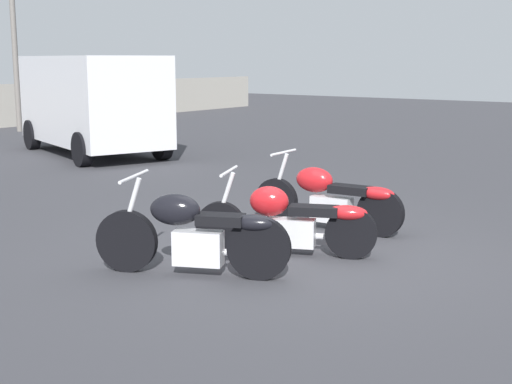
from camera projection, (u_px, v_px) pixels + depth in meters
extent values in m
plane|color=#38383D|center=(296.00, 255.00, 7.84)|extent=(60.00, 60.00, 0.00)
cylinder|color=black|center=(127.00, 241.00, 7.20)|extent=(0.35, 0.62, 0.63)
cylinder|color=black|center=(259.00, 248.00, 6.93)|extent=(0.35, 0.62, 0.63)
cube|color=silver|center=(198.00, 248.00, 7.06)|extent=(0.38, 0.53, 0.35)
ellipsoid|color=black|center=(175.00, 210.00, 7.03)|extent=(0.45, 0.58, 0.32)
cube|color=black|center=(221.00, 219.00, 6.96)|extent=(0.41, 0.52, 0.10)
ellipsoid|color=black|center=(254.00, 223.00, 6.89)|extent=(0.36, 0.48, 0.16)
cylinder|color=silver|center=(134.00, 176.00, 7.06)|extent=(0.69, 0.34, 0.04)
cylinder|color=silver|center=(130.00, 209.00, 7.13)|extent=(0.15, 0.25, 0.65)
cylinder|color=silver|center=(215.00, 252.00, 7.16)|extent=(0.32, 0.59, 0.07)
cylinder|color=black|center=(221.00, 226.00, 7.98)|extent=(0.32, 0.56, 0.56)
cylinder|color=black|center=(351.00, 233.00, 7.67)|extent=(0.32, 0.56, 0.56)
cube|color=silver|center=(291.00, 233.00, 7.81)|extent=(0.39, 0.56, 0.31)
ellipsoid|color=red|center=(269.00, 201.00, 7.80)|extent=(0.43, 0.51, 0.33)
cube|color=black|center=(314.00, 210.00, 7.71)|extent=(0.43, 0.58, 0.10)
ellipsoid|color=red|center=(347.00, 213.00, 7.64)|extent=(0.36, 0.48, 0.16)
cylinder|color=silver|center=(229.00, 171.00, 7.84)|extent=(0.63, 0.30, 0.04)
cylinder|color=silver|center=(225.00, 199.00, 7.91)|extent=(0.14, 0.24, 0.62)
cylinder|color=silver|center=(306.00, 236.00, 7.91)|extent=(0.31, 0.59, 0.07)
cylinder|color=black|center=(277.00, 201.00, 9.37)|extent=(0.14, 0.59, 0.59)
cylinder|color=black|center=(380.00, 213.00, 8.62)|extent=(0.14, 0.59, 0.59)
cube|color=silver|center=(331.00, 209.00, 8.96)|extent=(0.24, 0.54, 0.32)
ellipsoid|color=red|center=(314.00, 180.00, 9.03)|extent=(0.31, 0.52, 0.32)
cube|color=black|center=(350.00, 190.00, 8.79)|extent=(0.28, 0.53, 0.10)
ellipsoid|color=red|center=(377.00, 193.00, 8.61)|extent=(0.23, 0.45, 0.16)
cylinder|color=silver|center=(284.00, 152.00, 9.20)|extent=(0.62, 0.08, 0.04)
cylinder|color=silver|center=(280.00, 177.00, 9.29)|extent=(0.07, 0.25, 0.63)
cylinder|color=silver|center=(346.00, 213.00, 9.00)|extent=(0.12, 0.63, 0.07)
cube|color=silver|center=(92.00, 99.00, 15.94)|extent=(3.33, 4.92, 1.92)
cube|color=black|center=(58.00, 78.00, 17.70)|extent=(1.58, 0.61, 0.57)
cylinder|color=black|center=(32.00, 135.00, 16.99)|extent=(0.45, 0.73, 0.70)
cylinder|color=black|center=(102.00, 131.00, 17.95)|extent=(0.45, 0.73, 0.70)
cylinder|color=black|center=(82.00, 149.00, 14.24)|extent=(0.45, 0.73, 0.70)
cylinder|color=black|center=(162.00, 144.00, 15.21)|extent=(0.45, 0.73, 0.70)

